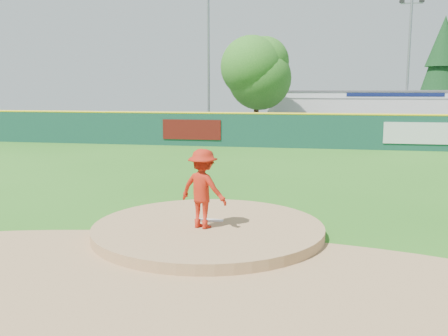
% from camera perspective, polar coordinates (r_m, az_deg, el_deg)
% --- Properties ---
extents(ground, '(120.00, 120.00, 0.00)m').
position_cam_1_polar(ground, '(12.06, -1.80, -7.59)').
color(ground, '#286B19').
rests_on(ground, ground).
extents(pitchers_mound, '(5.50, 5.50, 0.50)m').
position_cam_1_polar(pitchers_mound, '(12.06, -1.80, -7.59)').
color(pitchers_mound, '#9E774C').
rests_on(pitchers_mound, ground).
extents(pitching_rubber, '(0.60, 0.15, 0.04)m').
position_cam_1_polar(pitching_rubber, '(12.27, -1.50, -5.99)').
color(pitching_rubber, white).
rests_on(pitching_rubber, pitchers_mound).
extents(infield_dirt_arc, '(15.40, 15.40, 0.01)m').
position_cam_1_polar(infield_dirt_arc, '(9.32, -5.93, -12.74)').
color(infield_dirt_arc, '#9E774C').
rests_on(infield_dirt_arc, ground).
extents(parking_lot, '(44.00, 16.00, 0.02)m').
position_cam_1_polar(parking_lot, '(38.51, 7.02, 3.88)').
color(parking_lot, '#38383A').
rests_on(parking_lot, ground).
extents(pitcher, '(1.35, 1.06, 1.84)m').
position_cam_1_polar(pitcher, '(11.54, -2.41, -2.37)').
color(pitcher, '#AF1F0F').
rests_on(pitcher, pitchers_mound).
extents(van, '(5.27, 2.75, 1.42)m').
position_cam_1_polar(van, '(33.37, 0.45, 4.39)').
color(van, silver).
rests_on(van, parking_lot).
extents(pool_building_grp, '(15.20, 8.20, 3.31)m').
position_cam_1_polar(pool_building_grp, '(43.44, 15.48, 6.39)').
color(pool_building_grp, silver).
rests_on(pool_building_grp, ground).
extents(fence_banners, '(16.54, 0.04, 1.20)m').
position_cam_1_polar(fence_banners, '(29.32, 8.64, 4.17)').
color(fence_banners, '#53100B').
rests_on(fence_banners, ground).
extents(playground_slide, '(1.14, 3.21, 1.77)m').
position_cam_1_polar(playground_slide, '(39.27, -14.06, 5.07)').
color(playground_slide, '#1733CB').
rests_on(playground_slide, ground).
extents(outfield_fence, '(40.00, 0.14, 2.07)m').
position_cam_1_polar(outfield_fence, '(29.48, 5.87, 4.42)').
color(outfield_fence, '#133F32').
rests_on(outfield_fence, ground).
extents(deciduous_tree, '(5.60, 5.60, 7.36)m').
position_cam_1_polar(deciduous_tree, '(36.57, 3.76, 10.78)').
color(deciduous_tree, '#382314').
rests_on(deciduous_tree, ground).
extents(conifer_tree, '(4.40, 4.40, 9.50)m').
position_cam_1_polar(conifer_tree, '(48.46, 23.72, 10.80)').
color(conifer_tree, '#382314').
rests_on(conifer_tree, ground).
extents(light_pole_left, '(1.75, 0.25, 11.00)m').
position_cam_1_polar(light_pole_left, '(39.30, -1.79, 12.86)').
color(light_pole_left, gray).
rests_on(light_pole_left, ground).
extents(light_pole_right, '(1.75, 0.25, 10.00)m').
position_cam_1_polar(light_pole_right, '(40.84, 20.33, 11.46)').
color(light_pole_right, gray).
rests_on(light_pole_right, ground).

